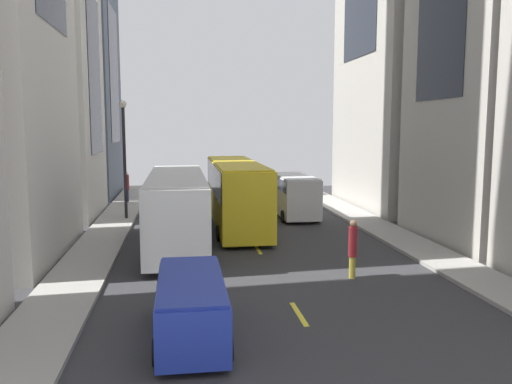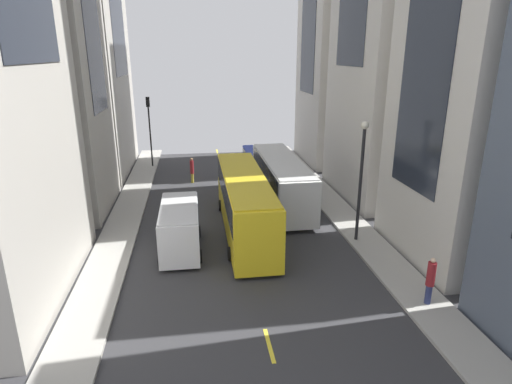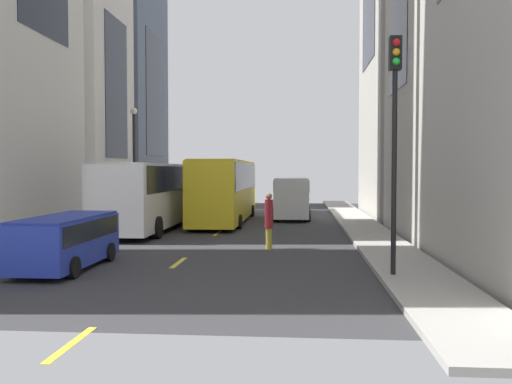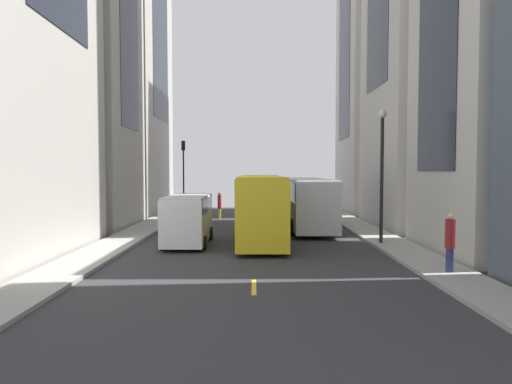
{
  "view_description": "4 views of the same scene",
  "coord_description": "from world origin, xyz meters",
  "px_view_note": "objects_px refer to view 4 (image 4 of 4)",
  "views": [
    {
      "loc": [
        -3.4,
        -27.26,
        5.53
      ],
      "look_at": [
        0.74,
        1.46,
        1.9
      ],
      "focal_mm": 36.83,
      "sensor_mm": 36.0,
      "label": 1
    },
    {
      "loc": [
        2.45,
        25.85,
        10.52
      ],
      "look_at": [
        -1.4,
        -0.43,
        1.81
      ],
      "focal_mm": 29.91,
      "sensor_mm": 36.0,
      "label": 2
    },
    {
      "loc": [
        3.95,
        -30.08,
        3.02
      ],
      "look_at": [
        1.77,
        -2.9,
        1.95
      ],
      "focal_mm": 38.32,
      "sensor_mm": 36.0,
      "label": 3
    },
    {
      "loc": [
        0.02,
        27.66,
        3.9
      ],
      "look_at": [
        -0.13,
        2.03,
        2.69
      ],
      "focal_mm": 31.94,
      "sensor_mm": 36.0,
      "label": 4
    }
  ],
  "objects_px": {
    "car_blue_0": "(288,203)",
    "pedestrian_walking_far": "(220,204)",
    "delivery_van_white": "(188,216)",
    "streetcar_yellow": "(260,202)",
    "traffic_light_near_corner": "(183,163)",
    "pedestrian_waiting_curb": "(450,241)",
    "city_bus_white": "(307,199)"
  },
  "relations": [
    {
      "from": "car_blue_0",
      "to": "pedestrian_walking_far",
      "type": "relative_size",
      "value": 2.18
    },
    {
      "from": "delivery_van_white",
      "to": "car_blue_0",
      "type": "xyz_separation_m",
      "value": [
        -6.65,
        -17.73,
        -0.55
      ]
    },
    {
      "from": "streetcar_yellow",
      "to": "delivery_van_white",
      "type": "distance_m",
      "value": 4.45
    },
    {
      "from": "traffic_light_near_corner",
      "to": "pedestrian_waiting_curb",
      "type": "bearing_deg",
      "value": 118.09
    },
    {
      "from": "car_blue_0",
      "to": "pedestrian_walking_far",
      "type": "distance_m",
      "value": 7.6
    },
    {
      "from": "city_bus_white",
      "to": "delivery_van_white",
      "type": "relative_size",
      "value": 2.08
    },
    {
      "from": "pedestrian_walking_far",
      "to": "pedestrian_waiting_curb",
      "type": "bearing_deg",
      "value": 157.57
    },
    {
      "from": "delivery_van_white",
      "to": "pedestrian_walking_far",
      "type": "relative_size",
      "value": 2.5
    },
    {
      "from": "pedestrian_walking_far",
      "to": "traffic_light_near_corner",
      "type": "height_order",
      "value": "traffic_light_near_corner"
    },
    {
      "from": "city_bus_white",
      "to": "car_blue_0",
      "type": "distance_m",
      "value": 11.06
    },
    {
      "from": "car_blue_0",
      "to": "traffic_light_near_corner",
      "type": "xyz_separation_m",
      "value": [
        9.73,
        -0.92,
        3.67
      ]
    },
    {
      "from": "city_bus_white",
      "to": "streetcar_yellow",
      "type": "xyz_separation_m",
      "value": [
        3.22,
        4.57,
        0.12
      ]
    },
    {
      "from": "pedestrian_waiting_curb",
      "to": "delivery_van_white",
      "type": "bearing_deg",
      "value": -49.66
    },
    {
      "from": "delivery_van_white",
      "to": "traffic_light_near_corner",
      "type": "height_order",
      "value": "traffic_light_near_corner"
    },
    {
      "from": "city_bus_white",
      "to": "delivery_van_white",
      "type": "distance_m",
      "value": 9.76
    },
    {
      "from": "delivery_van_white",
      "to": "pedestrian_waiting_curb",
      "type": "relative_size",
      "value": 2.48
    },
    {
      "from": "streetcar_yellow",
      "to": "car_blue_0",
      "type": "relative_size",
      "value": 2.61
    },
    {
      "from": "traffic_light_near_corner",
      "to": "city_bus_white",
      "type": "bearing_deg",
      "value": 130.39
    },
    {
      "from": "city_bus_white",
      "to": "pedestrian_walking_far",
      "type": "xyz_separation_m",
      "value": [
        6.38,
        -6.3,
        -0.84
      ]
    },
    {
      "from": "delivery_van_white",
      "to": "pedestrian_waiting_curb",
      "type": "height_order",
      "value": "delivery_van_white"
    },
    {
      "from": "city_bus_white",
      "to": "streetcar_yellow",
      "type": "distance_m",
      "value": 5.6
    },
    {
      "from": "streetcar_yellow",
      "to": "traffic_light_near_corner",
      "type": "bearing_deg",
      "value": -67.24
    },
    {
      "from": "car_blue_0",
      "to": "pedestrian_waiting_curb",
      "type": "height_order",
      "value": "pedestrian_waiting_curb"
    },
    {
      "from": "delivery_van_white",
      "to": "city_bus_white",
      "type": "bearing_deg",
      "value": -136.45
    },
    {
      "from": "city_bus_white",
      "to": "delivery_van_white",
      "type": "height_order",
      "value": "city_bus_white"
    },
    {
      "from": "streetcar_yellow",
      "to": "city_bus_white",
      "type": "bearing_deg",
      "value": -125.16
    },
    {
      "from": "streetcar_yellow",
      "to": "delivery_van_white",
      "type": "bearing_deg",
      "value": 29.14
    },
    {
      "from": "pedestrian_walking_far",
      "to": "pedestrian_waiting_curb",
      "type": "height_order",
      "value": "pedestrian_waiting_curb"
    },
    {
      "from": "pedestrian_waiting_curb",
      "to": "car_blue_0",
      "type": "bearing_deg",
      "value": -96.51
    },
    {
      "from": "streetcar_yellow",
      "to": "car_blue_0",
      "type": "bearing_deg",
      "value": -100.21
    },
    {
      "from": "delivery_van_white",
      "to": "car_blue_0",
      "type": "height_order",
      "value": "delivery_van_white"
    },
    {
      "from": "city_bus_white",
      "to": "traffic_light_near_corner",
      "type": "height_order",
      "value": "traffic_light_near_corner"
    }
  ]
}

